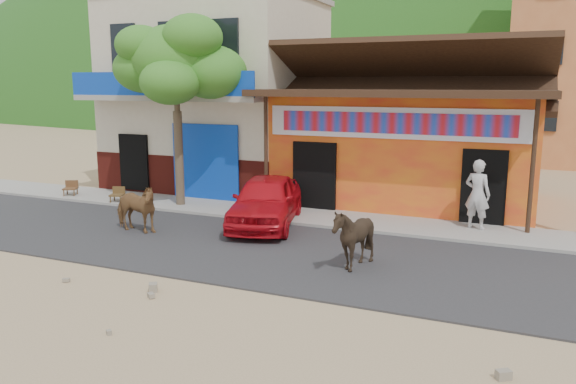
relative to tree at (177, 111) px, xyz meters
name	(u,v)px	position (x,y,z in m)	size (l,w,h in m)	color
ground	(211,285)	(4.60, -5.80, -3.12)	(120.00, 120.00, 0.00)	#9E825B
road	(265,251)	(4.60, -3.30, -3.10)	(60.00, 5.00, 0.04)	#28282B
sidewalk	(315,218)	(4.60, 0.20, -3.06)	(60.00, 2.00, 0.12)	gray
dance_club	(412,148)	(6.60, 4.20, -1.32)	(8.00, 6.00, 3.60)	orange
cafe_building	(219,96)	(-0.90, 4.20, 0.38)	(7.00, 6.00, 7.00)	beige
hillside	(490,20)	(4.60, 64.20, 8.88)	(100.00, 40.00, 24.00)	#194C14
tree	(177,111)	(0.00, 0.00, 0.00)	(3.00, 3.00, 6.00)	#2D721E
cow_tan	(135,208)	(0.70, -3.17, -2.42)	(0.71, 1.56, 1.32)	brown
cow_dark	(353,238)	(6.96, -3.82, -2.39)	(1.12, 1.25, 1.38)	black
red_car	(266,201)	(3.60, -1.10, -2.37)	(1.67, 4.15, 1.41)	red
scooter	(259,201)	(3.10, -0.50, -2.56)	(0.59, 1.68, 0.88)	black
pedestrian	(477,194)	(9.10, 0.51, -2.06)	(0.69, 0.45, 1.88)	silver
cafe_chair_left	(117,188)	(-2.15, -0.50, -2.55)	(0.42, 0.42, 0.90)	#52371B
cafe_chair_right	(70,182)	(-4.40, -0.26, -2.53)	(0.44, 0.44, 0.94)	#542A1C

